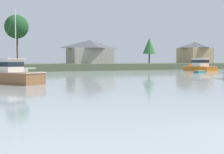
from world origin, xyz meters
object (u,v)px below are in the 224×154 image
object	(u,v)px
sailboat_green	(20,75)
cruiser_orange	(197,68)
dinghy_teal	(200,72)
cruiser_wood	(7,78)

from	to	relation	value
sailboat_green	cruiser_orange	world-z (taller)	sailboat_green
sailboat_green	cruiser_orange	distance (m)	44.67
sailboat_green	dinghy_teal	bearing A→B (deg)	0.05
dinghy_teal	sailboat_green	xyz separation A→B (m)	(-34.83, -0.03, 0.09)
cruiser_orange	dinghy_teal	bearing A→B (deg)	-129.82
dinghy_teal	cruiser_orange	size ratio (longest dim) A/B	0.31
sailboat_green	cruiser_orange	bearing A→B (deg)	13.42
dinghy_teal	sailboat_green	size ratio (longest dim) A/B	0.31
cruiser_orange	sailboat_green	bearing A→B (deg)	-166.58
cruiser_wood	dinghy_teal	distance (m)	41.23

